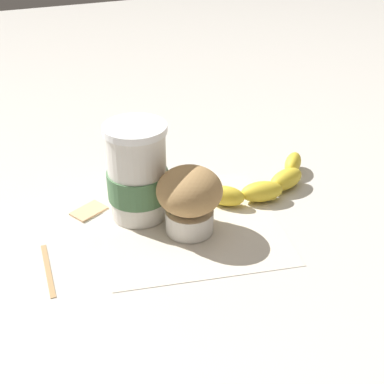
{
  "coord_description": "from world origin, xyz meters",
  "views": [
    {
      "loc": [
        -0.25,
        -0.58,
        0.44
      ],
      "look_at": [
        0.0,
        0.0,
        0.05
      ],
      "focal_mm": 50.0,
      "sensor_mm": 36.0,
      "label": 1
    }
  ],
  "objects_px": {
    "muffin": "(189,197)",
    "sugar_packet": "(89,210)",
    "coffee_cup": "(137,174)",
    "banana": "(269,183)"
  },
  "relations": [
    {
      "from": "muffin",
      "to": "sugar_packet",
      "type": "relative_size",
      "value": 1.94
    },
    {
      "from": "muffin",
      "to": "sugar_packet",
      "type": "height_order",
      "value": "muffin"
    },
    {
      "from": "coffee_cup",
      "to": "sugar_packet",
      "type": "xyz_separation_m",
      "value": [
        -0.07,
        0.04,
        -0.06
      ]
    },
    {
      "from": "coffee_cup",
      "to": "sugar_packet",
      "type": "distance_m",
      "value": 0.1
    },
    {
      "from": "coffee_cup",
      "to": "muffin",
      "type": "bearing_deg",
      "value": -52.22
    },
    {
      "from": "banana",
      "to": "sugar_packet",
      "type": "xyz_separation_m",
      "value": [
        -0.27,
        0.05,
        -0.01
      ]
    },
    {
      "from": "coffee_cup",
      "to": "muffin",
      "type": "height_order",
      "value": "coffee_cup"
    },
    {
      "from": "muffin",
      "to": "banana",
      "type": "distance_m",
      "value": 0.17
    },
    {
      "from": "muffin",
      "to": "banana",
      "type": "height_order",
      "value": "muffin"
    },
    {
      "from": "coffee_cup",
      "to": "sugar_packet",
      "type": "height_order",
      "value": "coffee_cup"
    }
  ]
}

